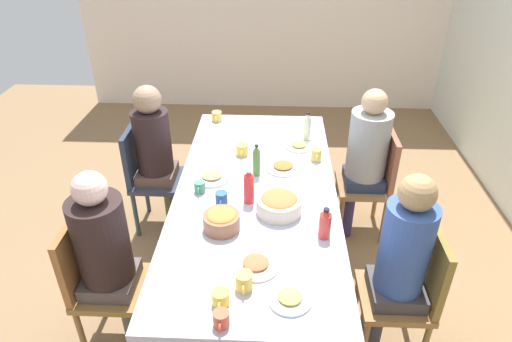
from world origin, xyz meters
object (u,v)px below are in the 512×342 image
at_px(person_1, 155,147).
at_px(plate_1, 299,146).
at_px(cup_3, 221,199).
at_px(plate_0, 283,167).
at_px(dining_table, 256,199).
at_px(chair_3, 373,178).
at_px(cup_7, 221,298).
at_px(bowl_0, 221,220).
at_px(bottle_2, 256,161).
at_px(cup_2, 316,155).
at_px(plate_3, 212,177).
at_px(bottle_3, 249,187).
at_px(plate_2, 256,264).
at_px(cup_6, 200,187).
at_px(person_2, 401,258).
at_px(bowl_1, 279,204).
at_px(cup_4, 217,116).
at_px(cup_1, 221,319).
at_px(person_3, 366,152).
at_px(person_0, 106,250).
at_px(cup_5, 244,281).
at_px(plate_4, 290,298).
at_px(chair_2, 410,289).
at_px(bottle_1, 325,224).
at_px(bottle_0, 307,127).
at_px(chair_0, 97,279).
at_px(chair_1, 147,173).
at_px(cup_0, 242,150).

height_order(person_1, plate_1, person_1).
bearing_deg(cup_3, plate_0, 140.47).
xyz_separation_m(dining_table, chair_3, (-0.59, 0.91, -0.19)).
distance_m(plate_0, cup_7, 1.30).
distance_m(plate_1, bowl_0, 1.12).
bearing_deg(bottle_2, cup_2, 117.86).
xyz_separation_m(plate_3, bottle_3, (0.26, 0.27, 0.10)).
distance_m(plate_2, cup_6, 0.79).
xyz_separation_m(person_2, bottle_2, (-0.78, -0.82, 0.13)).
relative_size(bowl_1, cup_4, 2.30).
distance_m(chair_3, plate_3, 1.33).
distance_m(cup_1, cup_6, 1.10).
distance_m(chair_3, cup_6, 1.45).
relative_size(person_2, plate_1, 6.28).
bearing_deg(plate_0, person_3, 115.22).
bearing_deg(person_0, bowl_0, 105.93).
distance_m(cup_7, bottle_2, 1.17).
relative_size(person_1, bottle_2, 5.32).
relative_size(bowl_0, cup_3, 1.94).
distance_m(bowl_0, cup_3, 0.23).
distance_m(person_2, cup_5, 0.89).
bearing_deg(plate_4, cup_6, -147.62).
xyz_separation_m(person_3, plate_0, (0.30, -0.64, 0.03)).
distance_m(chair_3, cup_7, 1.90).
height_order(chair_2, plate_4, chair_2).
xyz_separation_m(bowl_1, cup_1, (0.87, -0.26, -0.02)).
bearing_deg(plate_0, bowl_0, -27.56).
relative_size(plate_0, plate_1, 1.26).
bearing_deg(person_3, chair_2, 4.35).
relative_size(person_3, plate_2, 5.01).
bearing_deg(chair_3, cup_6, -64.06).
bearing_deg(bottle_1, plate_0, -162.79).
xyz_separation_m(bowl_0, cup_2, (-0.82, 0.61, -0.02)).
bearing_deg(bottle_0, plate_2, -13.11).
relative_size(plate_3, cup_3, 2.27).
relative_size(dining_table, chair_0, 2.62).
distance_m(chair_2, cup_3, 1.23).
xyz_separation_m(chair_2, person_2, (0.00, -0.09, 0.24)).
bearing_deg(chair_2, bottle_2, -130.45).
distance_m(person_0, cup_3, 0.74).
bearing_deg(chair_2, cup_4, -141.80).
relative_size(person_2, person_3, 1.01).
xyz_separation_m(chair_3, bottle_3, (0.72, -0.95, 0.37)).
height_order(chair_1, cup_2, chair_1).
xyz_separation_m(plate_2, cup_0, (-1.18, -0.16, 0.03)).
xyz_separation_m(plate_0, cup_4, (-0.77, -0.57, 0.03)).
height_order(person_3, cup_1, person_3).
bearing_deg(cup_3, chair_2, 70.00).
xyz_separation_m(cup_1, cup_2, (-1.52, 0.53, 0.01)).
xyz_separation_m(bottle_1, bottle_3, (-0.32, -0.45, 0.02)).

